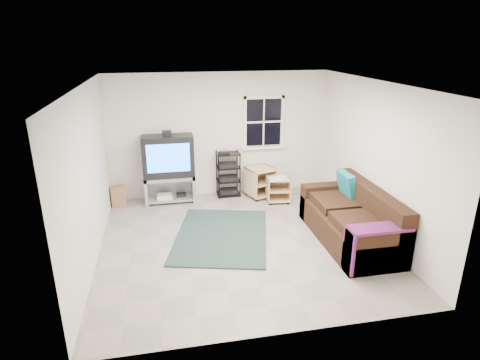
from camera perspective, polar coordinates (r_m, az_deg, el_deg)
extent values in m
plane|color=gray|center=(6.85, 0.12, -8.68)|extent=(4.60, 4.60, 0.00)
plane|color=white|center=(6.06, 0.13, 13.50)|extent=(4.60, 4.60, 0.00)
plane|color=silver|center=(8.52, -2.94, 6.40)|extent=(4.60, 0.00, 4.60)
plane|color=silver|center=(4.27, 6.26, -7.64)|extent=(4.60, 0.00, 4.60)
plane|color=silver|center=(6.32, -20.77, 0.37)|extent=(0.00, 4.60, 4.60)
plane|color=silver|center=(7.13, 18.58, 2.75)|extent=(0.00, 4.60, 4.60)
cube|color=black|center=(8.64, 3.36, 8.27)|extent=(0.80, 0.01, 1.02)
cube|color=white|center=(8.53, 3.46, 11.67)|extent=(0.88, 0.06, 0.06)
cube|color=white|center=(8.73, 3.34, 4.69)|extent=(0.98, 0.14, 0.05)
cube|color=white|center=(8.53, 0.70, 8.15)|extent=(0.06, 0.06, 1.10)
cube|color=white|center=(8.73, 6.03, 8.32)|extent=(0.06, 0.06, 1.10)
cube|color=white|center=(8.62, 3.38, 8.25)|extent=(0.78, 0.04, 0.04)
cube|color=#9A9AA1|center=(8.38, -10.01, 0.42)|extent=(1.03, 0.51, 0.06)
cube|color=#9A9AA1|center=(8.47, -13.16, -1.40)|extent=(0.06, 0.51, 0.56)
cube|color=#9A9AA1|center=(8.48, -6.66, -0.97)|extent=(0.06, 0.51, 0.56)
cube|color=#9A9AA1|center=(8.54, -9.82, -2.51)|extent=(0.90, 0.47, 0.04)
cube|color=#9A9AA1|center=(8.68, -9.96, -0.64)|extent=(1.03, 0.04, 0.56)
cube|color=silver|center=(8.48, -10.67, -2.28)|extent=(0.31, 0.25, 0.08)
cube|color=black|center=(8.52, -8.33, -2.08)|extent=(0.21, 0.18, 0.06)
cube|color=black|center=(8.24, -10.19, 3.38)|extent=(1.03, 0.43, 0.84)
cube|color=blue|center=(8.02, -10.15, 3.06)|extent=(0.84, 0.01, 0.57)
cube|color=black|center=(8.12, -10.39, 6.58)|extent=(0.18, 0.13, 0.10)
cylinder|color=black|center=(8.39, -3.03, 0.45)|extent=(0.02, 0.02, 0.99)
cylinder|color=black|center=(8.47, 0.00, 0.65)|extent=(0.02, 0.02, 0.99)
cylinder|color=black|center=(8.69, -3.34, 1.13)|extent=(0.02, 0.02, 0.99)
cylinder|color=black|center=(8.76, -0.40, 1.31)|extent=(0.02, 0.02, 0.99)
cube|color=black|center=(8.73, -1.66, -1.89)|extent=(0.49, 0.36, 0.02)
cube|color=black|center=(8.71, -1.66, -1.59)|extent=(0.39, 0.29, 0.08)
cube|color=black|center=(8.63, -1.68, -0.05)|extent=(0.49, 0.36, 0.02)
cube|color=black|center=(8.61, -1.68, 0.26)|extent=(0.39, 0.29, 0.08)
cube|color=black|center=(8.53, -1.70, 1.84)|extent=(0.49, 0.36, 0.02)
cube|color=black|center=(8.51, -1.70, 2.16)|extent=(0.39, 0.29, 0.08)
cube|color=black|center=(8.44, -1.72, 3.77)|extent=(0.49, 0.36, 0.02)
cube|color=#D4AB82|center=(8.49, 2.93, 1.62)|extent=(0.68, 0.68, 0.02)
cube|color=#D4AB82|center=(8.68, 2.87, -1.88)|extent=(0.68, 0.68, 0.02)
cube|color=#D4AB82|center=(8.46, 1.43, -0.45)|extent=(0.20, 0.52, 0.58)
cube|color=#D4AB82|center=(8.72, 4.32, 0.13)|extent=(0.20, 0.52, 0.58)
cube|color=#D4AB82|center=(8.79, 1.99, 0.34)|extent=(0.47, 0.18, 0.58)
cube|color=#D4AB82|center=(8.59, 2.90, -0.30)|extent=(0.63, 0.65, 0.02)
cylinder|color=black|center=(8.42, 2.43, -2.86)|extent=(0.05, 0.05, 0.05)
cylinder|color=black|center=(8.98, 3.27, -1.42)|extent=(0.05, 0.05, 0.05)
cube|color=#D4AB82|center=(8.30, 5.48, 0.26)|extent=(0.52, 0.52, 0.02)
cube|color=#D4AB82|center=(8.46, 5.38, -2.60)|extent=(0.52, 0.52, 0.02)
cube|color=#D4AB82|center=(8.34, 3.91, -1.23)|extent=(0.07, 0.47, 0.47)
cube|color=#D4AB82|center=(8.42, 6.93, -1.13)|extent=(0.07, 0.47, 0.47)
cube|color=#D4AB82|center=(8.58, 5.16, -0.65)|extent=(0.43, 0.07, 0.47)
cube|color=#D4AB82|center=(8.38, 5.42, -1.30)|extent=(0.47, 0.49, 0.02)
cylinder|color=black|center=(8.27, 4.33, -3.36)|extent=(0.05, 0.05, 0.05)
cylinder|color=black|center=(8.67, 6.36, -2.31)|extent=(0.05, 0.05, 0.05)
cylinder|color=silver|center=(8.19, 5.27, 0.18)|extent=(0.33, 0.33, 0.02)
cube|color=black|center=(7.02, 15.18, -6.61)|extent=(0.97, 2.16, 0.45)
cube|color=black|center=(6.99, 18.14, -2.88)|extent=(0.26, 2.16, 0.47)
cube|color=black|center=(7.75, 12.22, -2.89)|extent=(0.97, 0.26, 0.67)
cube|color=black|center=(6.23, 19.08, -9.42)|extent=(0.97, 0.26, 0.67)
cube|color=black|center=(6.51, 16.37, -5.96)|extent=(0.65, 0.78, 0.14)
cube|color=black|center=(7.21, 13.29, -3.10)|extent=(0.65, 0.78, 0.14)
cube|color=teal|center=(7.38, 14.93, -0.61)|extent=(0.22, 0.52, 0.45)
cube|color=navy|center=(6.06, 19.28, -6.49)|extent=(0.90, 0.32, 0.04)
cube|color=navy|center=(6.01, 15.20, -9.86)|extent=(0.04, 0.32, 0.63)
cube|color=#322216|center=(7.01, -2.64, -7.86)|extent=(2.01, 2.42, 0.02)
cube|color=brown|center=(8.50, -16.99, -2.21)|extent=(0.33, 0.27, 0.42)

